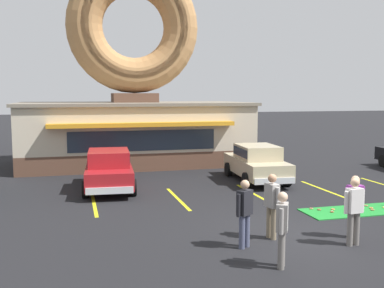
# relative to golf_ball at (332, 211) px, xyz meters

# --- Properties ---
(ground_plane) EXTENTS (160.00, 160.00, 0.00)m
(ground_plane) POSITION_rel_golf_ball_xyz_m (-2.21, -1.85, -0.05)
(ground_plane) COLOR black
(donut_shop_building) EXTENTS (12.30, 6.75, 10.96)m
(donut_shop_building) POSITION_rel_golf_ball_xyz_m (-4.70, 12.10, 3.69)
(donut_shop_building) COLOR brown
(donut_shop_building) RESTS_ON ground
(putting_mat) EXTENTS (3.53, 1.36, 0.03)m
(putting_mat) POSITION_rel_golf_ball_xyz_m (0.84, -0.06, -0.04)
(putting_mat) COLOR #1E842D
(putting_mat) RESTS_ON ground
(mini_donut_near_left) EXTENTS (0.13, 0.13, 0.04)m
(mini_donut_near_left) POSITION_rel_golf_ball_xyz_m (-0.05, -0.08, -0.00)
(mini_donut_near_left) COLOR brown
(mini_donut_near_left) RESTS_ON putting_mat
(mini_donut_near_right) EXTENTS (0.13, 0.13, 0.04)m
(mini_donut_near_right) POSITION_rel_golf_ball_xyz_m (-0.48, 0.46, -0.00)
(mini_donut_near_right) COLOR #A5724C
(mini_donut_near_right) RESTS_ON putting_mat
(mini_donut_mid_left) EXTENTS (0.13, 0.13, 0.04)m
(mini_donut_mid_left) POSITION_rel_golf_ball_xyz_m (1.51, 0.34, -0.00)
(mini_donut_mid_left) COLOR #A5724C
(mini_donut_mid_left) RESTS_ON putting_mat
(mini_donut_mid_centre) EXTENTS (0.13, 0.13, 0.04)m
(mini_donut_mid_centre) POSITION_rel_golf_ball_xyz_m (-0.31, 0.28, -0.00)
(mini_donut_mid_centre) COLOR brown
(mini_donut_mid_centre) RESTS_ON putting_mat
(mini_donut_mid_right) EXTENTS (0.13, 0.13, 0.04)m
(mini_donut_mid_right) POSITION_rel_golf_ball_xyz_m (1.37, -0.20, -0.00)
(mini_donut_mid_right) COLOR #A5724C
(mini_donut_mid_right) RESTS_ON putting_mat
(mini_donut_far_left) EXTENTS (0.13, 0.13, 0.04)m
(mini_donut_far_left) POSITION_rel_golf_ball_xyz_m (1.94, -0.04, -0.00)
(mini_donut_far_left) COLOR #E5C666
(mini_donut_far_left) RESTS_ON putting_mat
(mini_donut_far_right) EXTENTS (0.13, 0.13, 0.04)m
(mini_donut_far_right) POSITION_rel_golf_ball_xyz_m (0.15, 0.19, -0.00)
(mini_donut_far_right) COLOR #D17F47
(mini_donut_far_right) RESTS_ON putting_mat
(mini_donut_extra) EXTENTS (0.13, 0.13, 0.04)m
(mini_donut_extra) POSITION_rel_golf_ball_xyz_m (1.48, 0.02, -0.00)
(mini_donut_extra) COLOR #D17F47
(mini_donut_extra) RESTS_ON putting_mat
(golf_ball) EXTENTS (0.04, 0.04, 0.04)m
(golf_ball) POSITION_rel_golf_ball_xyz_m (0.00, 0.00, 0.00)
(golf_ball) COLOR white
(golf_ball) RESTS_ON putting_mat
(car_champagne) EXTENTS (2.21, 4.67, 1.60)m
(car_champagne) POSITION_rel_golf_ball_xyz_m (-0.28, 5.53, 0.82)
(car_champagne) COLOR #BCAD89
(car_champagne) RESTS_ON ground
(car_red) EXTENTS (2.21, 4.67, 1.60)m
(car_red) POSITION_rel_golf_ball_xyz_m (-6.67, 5.42, 0.82)
(car_red) COLOR maroon
(car_red) RESTS_ON ground
(pedestrian_blue_sweater_man) EXTENTS (0.40, 0.53, 1.70)m
(pedestrian_blue_sweater_man) POSITION_rel_golf_ball_xyz_m (-3.67, -3.81, 0.89)
(pedestrian_blue_sweater_man) COLOR slate
(pedestrian_blue_sweater_man) RESTS_ON ground
(pedestrian_hooded_kid) EXTENTS (0.30, 0.59, 1.73)m
(pedestrian_hooded_kid) POSITION_rel_golf_ball_xyz_m (-3.02, -1.90, 0.91)
(pedestrian_hooded_kid) COLOR #7F7056
(pedestrian_hooded_kid) RESTS_ON ground
(pedestrian_leather_jacket_man) EXTENTS (0.60, 0.26, 1.67)m
(pedestrian_leather_jacket_man) POSITION_rel_golf_ball_xyz_m (-0.88, -2.41, 0.88)
(pedestrian_leather_jacket_man) COLOR slate
(pedestrian_leather_jacket_man) RESTS_ON ground
(pedestrian_clipboard_woman) EXTENTS (0.59, 0.27, 1.72)m
(pedestrian_clipboard_woman) POSITION_rel_golf_ball_xyz_m (-1.26, -2.93, 0.91)
(pedestrian_clipboard_woman) COLOR slate
(pedestrian_clipboard_woman) RESTS_ON ground
(pedestrian_beanie_man) EXTENTS (0.52, 0.40, 1.71)m
(pedestrian_beanie_man) POSITION_rel_golf_ball_xyz_m (-3.98, -2.39, 0.90)
(pedestrian_beanie_man) COLOR #474C66
(pedestrian_beanie_man) RESTS_ON ground
(trash_bin) EXTENTS (0.57, 0.57, 0.97)m
(trash_bin) POSITION_rel_golf_ball_xyz_m (2.28, 9.17, 0.45)
(trash_bin) COLOR #232833
(trash_bin) RESTS_ON ground
(parking_stripe_far_left) EXTENTS (0.12, 3.60, 0.01)m
(parking_stripe_far_left) POSITION_rel_golf_ball_xyz_m (-7.38, 3.15, -0.05)
(parking_stripe_far_left) COLOR yellow
(parking_stripe_far_left) RESTS_ON ground
(parking_stripe_left) EXTENTS (0.12, 3.60, 0.01)m
(parking_stripe_left) POSITION_rel_golf_ball_xyz_m (-4.38, 3.15, -0.05)
(parking_stripe_left) COLOR yellow
(parking_stripe_left) RESTS_ON ground
(parking_stripe_mid_left) EXTENTS (0.12, 3.60, 0.01)m
(parking_stripe_mid_left) POSITION_rel_golf_ball_xyz_m (-1.38, 3.15, -0.05)
(parking_stripe_mid_left) COLOR yellow
(parking_stripe_mid_left) RESTS_ON ground
(parking_stripe_centre) EXTENTS (0.12, 3.60, 0.01)m
(parking_stripe_centre) POSITION_rel_golf_ball_xyz_m (1.62, 3.15, -0.05)
(parking_stripe_centre) COLOR yellow
(parking_stripe_centre) RESTS_ON ground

